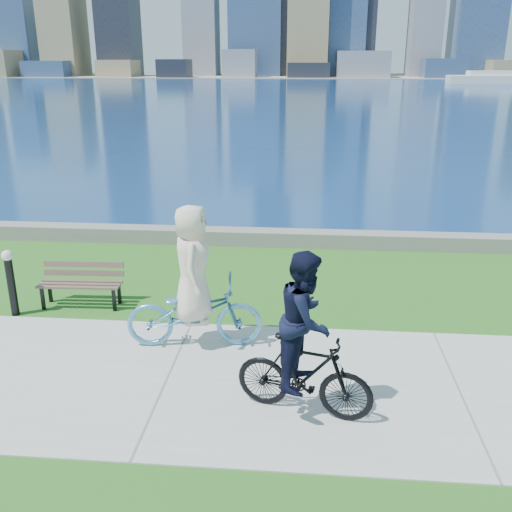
{
  "coord_description": "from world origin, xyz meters",
  "views": [
    {
      "loc": [
        1.85,
        -6.81,
        4.27
      ],
      "look_at": [
        1.06,
        2.2,
        1.1
      ],
      "focal_mm": 40.0,
      "sensor_mm": 36.0,
      "label": 1
    }
  ],
  "objects": [
    {
      "name": "concrete_path",
      "position": [
        0.0,
        0.0,
        0.01
      ],
      "size": [
        80.0,
        3.5,
        0.02
      ],
      "primitive_type": "cube",
      "color": "#A8A9A3",
      "rests_on": "ground"
    },
    {
      "name": "far_shore",
      "position": [
        0.0,
        130.0,
        0.06
      ],
      "size": [
        320.0,
        30.0,
        0.12
      ],
      "primitive_type": "cube",
      "color": "gray",
      "rests_on": "ground"
    },
    {
      "name": "cyclist_woman",
      "position": [
        0.21,
        1.03,
        0.85
      ],
      "size": [
        0.96,
        2.15,
        2.24
      ],
      "rotation": [
        0.0,
        0.0,
        1.69
      ],
      "color": "#4F93C1",
      "rests_on": "ground"
    },
    {
      "name": "seawall",
      "position": [
        0.0,
        6.2,
        0.17
      ],
      "size": [
        90.0,
        0.5,
        0.35
      ],
      "primitive_type": "cube",
      "color": "slate",
      "rests_on": "ground"
    },
    {
      "name": "bay_water",
      "position": [
        0.0,
        72.0,
        0.0
      ],
      "size": [
        320.0,
        131.0,
        0.01
      ],
      "primitive_type": "cube",
      "color": "navy",
      "rests_on": "ground"
    },
    {
      "name": "ferry_far",
      "position": [
        32.95,
        96.76,
        0.85
      ],
      "size": [
        15.01,
        4.29,
        2.04
      ],
      "color": "silver",
      "rests_on": "ground"
    },
    {
      "name": "bollard_lamp",
      "position": [
        -3.14,
        1.86,
        0.68
      ],
      "size": [
        0.19,
        0.19,
        1.19
      ],
      "color": "black",
      "rests_on": "ground"
    },
    {
      "name": "ground",
      "position": [
        0.0,
        0.0,
        0.0
      ],
      "size": [
        320.0,
        320.0,
        0.0
      ],
      "primitive_type": "plane",
      "color": "#205817",
      "rests_on": "ground"
    },
    {
      "name": "cyclist_man",
      "position": [
        1.9,
        -0.62,
        0.92
      ],
      "size": [
        0.92,
        1.81,
        2.14
      ],
      "rotation": [
        0.0,
        0.0,
        1.32
      ],
      "color": "black",
      "rests_on": "ground"
    },
    {
      "name": "park_bench",
      "position": [
        -2.11,
        2.4,
        0.46
      ],
      "size": [
        1.49,
        0.56,
        0.76
      ],
      "rotation": [
        0.0,
        0.0,
        0.04
      ],
      "color": "black",
      "rests_on": "ground"
    }
  ]
}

